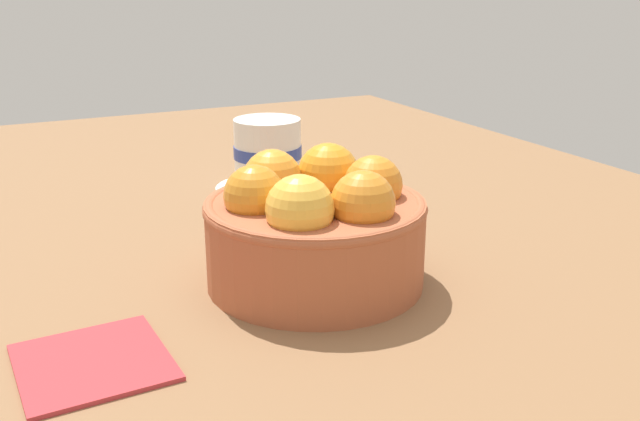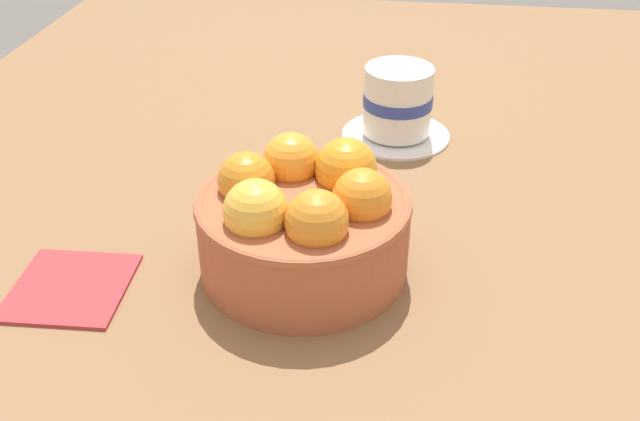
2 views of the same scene
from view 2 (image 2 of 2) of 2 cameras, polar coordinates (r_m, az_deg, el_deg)
ground_plane at (r=60.33cm, az=-1.23°, el=-6.13°), size 149.81×95.69×4.34cm
terracotta_bowl at (r=56.41cm, az=-1.29°, el=-0.80°), size 16.74×16.74×9.89cm
coffee_cup at (r=78.05cm, az=6.10°, el=8.21°), size 11.60×11.60×7.81cm
folded_napkin at (r=59.86cm, az=-19.01°, el=-5.59°), size 9.45×9.17×0.60cm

